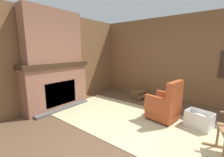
{
  "coord_description": "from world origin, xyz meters",
  "views": [
    {
      "loc": [
        1.25,
        -2.29,
        1.63
      ],
      "look_at": [
        -1.11,
        0.73,
        0.9
      ],
      "focal_mm": 24.0,
      "sensor_mm": 36.0,
      "label": 1
    }
  ],
  "objects": [
    {
      "name": "area_rug",
      "position": [
        -0.34,
        0.56,
        0.01
      ],
      "size": [
        4.14,
        1.99,
        0.01
      ],
      "color": "#C6B789",
      "rests_on": "ground"
    },
    {
      "name": "wood_panel_wall_back",
      "position": [
        0.03,
        2.79,
        1.35
      ],
      "size": [
        6.13,
        0.09,
        2.7
      ],
      "color": "brown",
      "rests_on": "ground"
    },
    {
      "name": "ground_plane",
      "position": [
        0.0,
        0.0,
        0.0
      ],
      "size": [
        14.0,
        14.0,
        0.0
      ],
      "primitive_type": "plane",
      "color": "brown"
    },
    {
      "name": "chimney_breast",
      "position": [
        -2.54,
        0.0,
        1.98
      ],
      "size": [
        0.39,
        1.57,
        1.39
      ],
      "color": "#93604C",
      "rests_on": "fireplace_hearth"
    },
    {
      "name": "storage_case",
      "position": [
        -2.59,
        0.17,
        1.36
      ],
      "size": [
        0.17,
        0.27,
        0.15
      ],
      "color": "brown",
      "rests_on": "fireplace_hearth"
    },
    {
      "name": "firewood_stack",
      "position": [
        -1.08,
        2.18,
        0.13
      ],
      "size": [
        0.54,
        0.53,
        0.29
      ],
      "rotation": [
        0.0,
        0.0,
        -0.19
      ],
      "color": "brown",
      "rests_on": "ground"
    },
    {
      "name": "oil_lamp_vase",
      "position": [
        -2.59,
        -0.65,
        1.38
      ],
      "size": [
        0.12,
        0.12,
        0.27
      ],
      "color": "silver",
      "rests_on": "fireplace_hearth"
    },
    {
      "name": "wood_panel_wall_left",
      "position": [
        -2.79,
        0.0,
        1.35
      ],
      "size": [
        0.06,
        6.13,
        2.7
      ],
      "color": "brown",
      "rests_on": "ground"
    },
    {
      "name": "laundry_basket",
      "position": [
        0.89,
        1.17,
        0.18
      ],
      "size": [
        0.56,
        0.46,
        0.36
      ],
      "rotation": [
        0.0,
        0.0,
        -0.23
      ],
      "color": "white",
      "rests_on": "ground"
    },
    {
      "name": "fireplace_hearth",
      "position": [
        -2.53,
        0.0,
        0.64
      ],
      "size": [
        0.65,
        1.89,
        1.29
      ],
      "color": "#93604C",
      "rests_on": "ground"
    },
    {
      "name": "armchair",
      "position": [
        0.19,
        1.05,
        0.36
      ],
      "size": [
        0.72,
        0.69,
        0.97
      ],
      "rotation": [
        0.0,
        0.0,
        2.99
      ],
      "color": "#A84723",
      "rests_on": "ground"
    }
  ]
}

